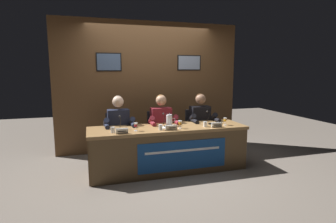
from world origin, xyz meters
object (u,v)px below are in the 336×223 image
(nameplate_left, at_px, (122,131))
(chair_center, at_px, (159,136))
(panelist_right, at_px, (202,122))
(microphone_right, at_px, (209,120))
(microphone_center, at_px, (165,122))
(water_cup_left, at_px, (113,130))
(water_cup_center, at_px, (161,128))
(water_cup_right, at_px, (205,124))
(panelist_center, at_px, (162,124))
(microphone_left, at_px, (121,125))
(panelist_left, at_px, (119,126))
(document_stack_center, at_px, (169,128))
(nameplate_center, at_px, (171,128))
(conference_table, at_px, (170,142))
(water_pitcher_central, at_px, (169,120))
(juice_glass_center, at_px, (180,123))
(chair_right, at_px, (197,134))
(juice_glass_left, at_px, (136,125))
(juice_glass_right, at_px, (225,120))
(chair_left, at_px, (118,139))
(nameplate_right, at_px, (217,125))

(nameplate_left, bearing_deg, chair_center, 47.17)
(panelist_right, relative_size, microphone_right, 5.61)
(microphone_center, bearing_deg, water_cup_left, -166.29)
(water_cup_center, distance_m, water_cup_right, 0.76)
(panelist_center, relative_size, water_cup_center, 14.26)
(microphone_left, distance_m, water_cup_center, 0.61)
(panelist_left, xyz_separation_m, document_stack_center, (0.73, -0.46, 0.03))
(panelist_right, relative_size, document_stack_center, 5.24)
(microphone_left, height_order, water_cup_right, microphone_left)
(nameplate_center, distance_m, document_stack_center, 0.16)
(water_cup_right, bearing_deg, panelist_right, 72.18)
(microphone_left, bearing_deg, document_stack_center, -4.62)
(conference_table, xyz_separation_m, panelist_center, (-0.00, 0.46, 0.22))
(panelist_left, bearing_deg, microphone_right, -12.48)
(panelist_center, relative_size, water_pitcher_central, 5.77)
(nameplate_center, relative_size, water_cup_right, 2.17)
(juice_glass_center, bearing_deg, document_stack_center, 154.73)
(water_cup_left, relative_size, juice_glass_center, 0.69)
(juice_glass_center, height_order, water_cup_right, juice_glass_center)
(nameplate_center, distance_m, panelist_right, 1.00)
(water_cup_center, xyz_separation_m, water_pitcher_central, (0.22, 0.26, 0.06))
(microphone_center, distance_m, chair_right, 1.03)
(panelist_right, bearing_deg, juice_glass_center, -138.61)
(document_stack_center, bearing_deg, conference_table, -0.17)
(juice_glass_left, bearing_deg, chair_center, 52.19)
(panelist_left, distance_m, microphone_right, 1.54)
(water_cup_left, height_order, water_pitcher_central, water_pitcher_central)
(panelist_center, bearing_deg, nameplate_center, -92.56)
(chair_center, bearing_deg, juice_glass_right, -36.54)
(microphone_center, bearing_deg, water_cup_right, -17.48)
(juice_glass_left, height_order, chair_center, chair_center)
(chair_left, bearing_deg, panelist_center, -14.79)
(juice_glass_left, xyz_separation_m, juice_glass_center, (0.70, -0.02, 0.00))
(chair_right, distance_m, juice_glass_right, 0.83)
(water_cup_left, xyz_separation_m, juice_glass_right, (1.85, 0.03, 0.05))
(juice_glass_center, relative_size, chair_right, 0.14)
(water_pitcher_central, bearing_deg, panelist_left, 158.65)
(microphone_right, bearing_deg, water_cup_right, -129.07)
(nameplate_right, bearing_deg, document_stack_center, 167.82)
(nameplate_center, bearing_deg, microphone_center, 94.26)
(microphone_center, bearing_deg, water_cup_center, -119.59)
(panelist_left, height_order, panelist_right, same)
(panelist_center, bearing_deg, chair_left, 165.21)
(juice_glass_right, relative_size, microphone_right, 0.57)
(water_cup_left, height_order, chair_right, chair_right)
(juice_glass_center, distance_m, microphone_center, 0.28)
(nameplate_left, xyz_separation_m, chair_center, (0.78, 0.84, -0.34))
(microphone_left, relative_size, water_cup_right, 2.54)
(chair_left, bearing_deg, microphone_right, -19.49)
(chair_left, relative_size, microphone_center, 4.09)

